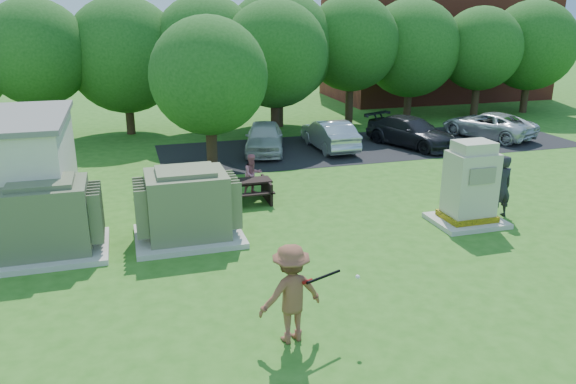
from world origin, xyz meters
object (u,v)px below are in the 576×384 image
object	(u,v)px
picnic_table	(244,189)
transformer_left	(46,220)
person_by_generator	(501,186)
car_silver_a	(330,135)
person_walking_right	(485,164)
transformer_right	(187,207)
generator_cabinet	(470,188)
car_silver_b	(488,125)
batter	(291,294)
person_at_picnic	(253,174)
car_dark	(411,132)
car_white	(264,137)

from	to	relation	value
picnic_table	transformer_left	bearing A→B (deg)	-155.80
person_by_generator	car_silver_a	world-z (taller)	person_by_generator
person_walking_right	person_by_generator	bearing A→B (deg)	2.83
transformer_right	person_by_generator	distance (m)	9.65
generator_cabinet	picnic_table	world-z (taller)	generator_cabinet
transformer_left	picnic_table	distance (m)	6.46
picnic_table	car_silver_a	distance (m)	8.35
car_silver_b	generator_cabinet	bearing A→B (deg)	30.06
transformer_left	picnic_table	size ratio (longest dim) A/B	1.64
picnic_table	batter	world-z (taller)	batter
transformer_right	picnic_table	bearing A→B (deg)	50.49
person_by_generator	car_silver_b	distance (m)	11.92
person_by_generator	car_silver_b	size ratio (longest dim) A/B	0.42
person_at_picnic	car_silver_b	distance (m)	14.59
batter	person_by_generator	bearing A→B (deg)	-159.93
transformer_right	person_walking_right	bearing A→B (deg)	10.35
car_dark	generator_cabinet	bearing A→B (deg)	-131.10
car_dark	person_at_picnic	bearing A→B (deg)	-173.27
car_white	person_walking_right	bearing A→B (deg)	-31.95
picnic_table	person_by_generator	world-z (taller)	person_by_generator
car_white	car_silver_a	xyz separation A→B (m)	(3.07, -0.24, -0.01)
picnic_table	car_white	size ratio (longest dim) A/B	0.45
transformer_right	car_silver_b	xyz separation A→B (m)	(16.17, 9.01, -0.32)
picnic_table	car_dark	bearing A→B (deg)	31.77
transformer_right	person_walking_right	xyz separation A→B (m)	(11.11, 2.03, -0.14)
transformer_left	car_dark	bearing A→B (deg)	28.98
picnic_table	batter	bearing A→B (deg)	-95.88
car_white	car_dark	world-z (taller)	car_white
transformer_right	generator_cabinet	size ratio (longest dim) A/B	1.17
person_by_generator	person_walking_right	distance (m)	3.33
person_at_picnic	car_silver_a	size ratio (longest dim) A/B	0.35
person_at_picnic	car_white	world-z (taller)	person_at_picnic
car_silver_b	person_at_picnic	bearing A→B (deg)	0.05
generator_cabinet	person_at_picnic	distance (m)	7.31
person_at_picnic	person_by_generator	bearing A→B (deg)	-49.03
generator_cabinet	car_white	distance (m)	11.05
transformer_right	car_silver_b	world-z (taller)	transformer_right
car_dark	batter	bearing A→B (deg)	-148.33
picnic_table	person_by_generator	distance (m)	8.26
person_by_generator	car_silver_a	xyz separation A→B (m)	(-1.99, 9.92, -0.30)
generator_cabinet	car_white	bearing A→B (deg)	110.01
person_at_picnic	car_dark	world-z (taller)	person_at_picnic
car_silver_b	car_silver_a	bearing A→B (deg)	-22.09
generator_cabinet	person_at_picnic	bearing A→B (deg)	140.69
generator_cabinet	car_silver_b	size ratio (longest dim) A/B	0.54
person_walking_right	car_silver_b	size ratio (longest dim) A/B	0.35
transformer_left	batter	distance (m)	7.63
person_walking_right	car_white	size ratio (longest dim) A/B	0.40
car_silver_b	person_walking_right	bearing A→B (deg)	31.80
batter	person_walking_right	xyz separation A→B (m)	(9.80, 7.77, -0.18)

